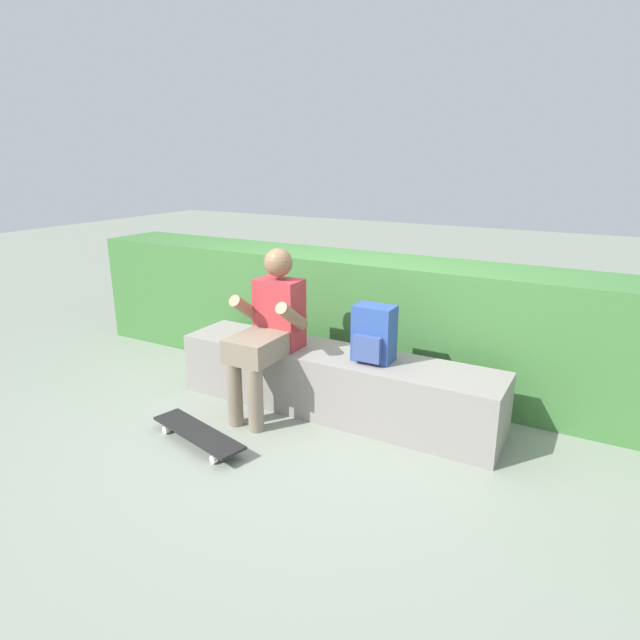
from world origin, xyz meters
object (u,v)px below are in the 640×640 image
at_px(skateboard_near_person, 198,433).
at_px(bench_main, 334,382).
at_px(person_skater, 269,327).
at_px(backpack_on_bench, 374,335).

bearing_deg(skateboard_near_person, bench_main, 56.99).
distance_m(person_skater, skateboard_near_person, 0.90).
relative_size(skateboard_near_person, backpack_on_bench, 2.06).
bearing_deg(skateboard_near_person, person_skater, 77.65).
bearing_deg(person_skater, skateboard_near_person, -102.35).
height_order(person_skater, backpack_on_bench, person_skater).
bearing_deg(backpack_on_bench, skateboard_near_person, -135.45).
xyz_separation_m(bench_main, backpack_on_bench, (0.31, -0.01, 0.43)).
distance_m(person_skater, backpack_on_bench, 0.77).
height_order(bench_main, skateboard_near_person, bench_main).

